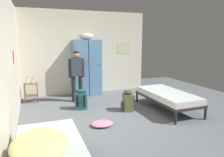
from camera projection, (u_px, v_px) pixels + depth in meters
ground_plane at (116, 121)px, 4.81m from camera, size 9.16×9.16×0.00m
room_backdrop at (53, 57)px, 5.29m from camera, size 4.36×5.79×2.81m
locker_bank at (87, 66)px, 7.01m from camera, size 0.90×0.55×2.07m
shelf_unit at (31, 91)px, 6.29m from camera, size 0.38×0.30×0.57m
bed_right at (167, 96)px, 5.56m from camera, size 0.90×1.90×0.49m
bed_left_front at (51, 156)px, 2.67m from camera, size 0.90×1.90×0.49m
bedding_heap at (40, 144)px, 2.54m from camera, size 0.69×0.89×0.21m
person_traveler at (77, 72)px, 6.21m from camera, size 0.48×0.23×1.52m
water_bottle at (27, 80)px, 6.22m from camera, size 0.06×0.06×0.20m
lotion_bottle at (33, 81)px, 6.22m from camera, size 0.05×0.05×0.17m
backpack_teal at (81, 99)px, 5.65m from camera, size 0.38×0.39×0.55m
backpack_olive at (128, 101)px, 5.50m from camera, size 0.38×0.36×0.55m
clothes_pile_pink at (102, 124)px, 4.55m from camera, size 0.48×0.39×0.10m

